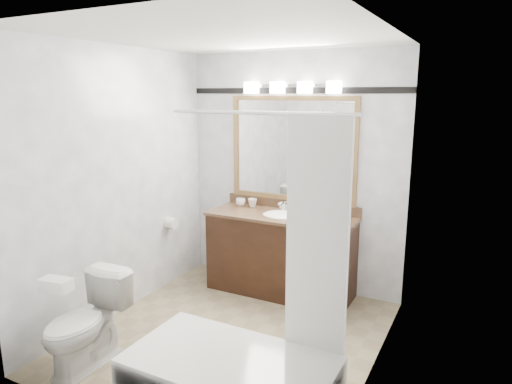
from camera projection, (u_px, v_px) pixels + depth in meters
The scene contains 15 objects.
room at pixel (230, 196), 3.72m from camera, with size 2.42×2.62×2.52m.
vanity at pixel (281, 252), 4.77m from camera, with size 1.53×0.58×0.97m.
mirror at pixel (292, 149), 4.78m from camera, with size 1.40×0.04×1.10m.
vanity_light_bar at pixel (291, 87), 4.60m from camera, with size 1.02×0.14×0.12m.
accent_stripe at pixel (294, 91), 4.66m from camera, with size 2.40×0.01×0.06m, color black.
bathtub at pixel (235, 381), 2.89m from camera, with size 1.30×0.75×1.96m.
tp_roll at pixel (171, 223), 4.93m from camera, with size 0.12×0.12×0.11m, color white.
toilet at pixel (85, 323), 3.47m from camera, with size 0.40×0.70×0.71m, color white.
tissue_box at pixel (56, 285), 3.20m from camera, with size 0.22×0.12×0.09m, color white.
coffee_maker at pixel (326, 202), 4.42m from camera, with size 0.19×0.25×0.38m.
cup_left at pixel (241, 202), 5.06m from camera, with size 0.10×0.10×0.08m, color white.
cup_right at pixel (253, 203), 5.01m from camera, with size 0.10×0.10×0.09m, color white.
soap_bottle_a at pixel (284, 206), 4.83m from camera, with size 0.05×0.05×0.10m, color white.
soap_bottle_b at pixel (301, 209), 4.77m from camera, with size 0.06×0.06×0.08m, color white.
soap_bar at pixel (289, 212), 4.77m from camera, with size 0.07×0.04×0.02m, color beige.
Camera 1 is at (1.86, -3.12, 2.07)m, focal length 32.00 mm.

